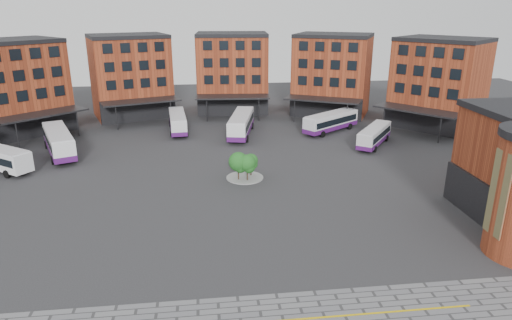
{
  "coord_description": "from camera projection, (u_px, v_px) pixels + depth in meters",
  "views": [
    {
      "loc": [
        -2.76,
        -38.39,
        19.67
      ],
      "look_at": [
        2.72,
        6.85,
        4.0
      ],
      "focal_mm": 32.0,
      "sensor_mm": 36.0,
      "label": 1
    }
  ],
  "objects": [
    {
      "name": "main_building",
      "position": [
        189.0,
        83.0,
        75.77
      ],
      "size": [
        94.14,
        42.48,
        14.6
      ],
      "color": "#963E20",
      "rests_on": "ground"
    },
    {
      "name": "bus_b",
      "position": [
        59.0,
        141.0,
        62.15
      ],
      "size": [
        7.22,
        12.36,
        3.44
      ],
      "rotation": [
        0.0,
        0.0,
        0.39
      ],
      "color": "white",
      "rests_on": "ground"
    },
    {
      "name": "bus_f",
      "position": [
        374.0,
        135.0,
        66.3
      ],
      "size": [
        7.71,
        9.26,
        2.78
      ],
      "rotation": [
        0.0,
        0.0,
        -0.64
      ],
      "color": "silver",
      "rests_on": "ground"
    },
    {
      "name": "tree_island",
      "position": [
        244.0,
        164.0,
        53.14
      ],
      "size": [
        4.4,
        4.4,
        3.43
      ],
      "color": "gray",
      "rests_on": "ground"
    },
    {
      "name": "yellow_line",
      "position": [
        283.0,
        320.0,
        29.83
      ],
      "size": [
        26.0,
        0.15,
        0.02
      ],
      "primitive_type": "cube",
      "color": "gold",
      "rests_on": "paving_zone"
    },
    {
      "name": "ground",
      "position": [
        236.0,
        225.0,
        42.75
      ],
      "size": [
        160.0,
        160.0,
        0.0
      ],
      "primitive_type": "plane",
      "color": "#28282B",
      "rests_on": "ground"
    },
    {
      "name": "bus_c",
      "position": [
        178.0,
        121.0,
        73.67
      ],
      "size": [
        3.36,
        10.75,
        2.98
      ],
      "rotation": [
        0.0,
        0.0,
        0.09
      ],
      "color": "white",
      "rests_on": "ground"
    },
    {
      "name": "bus_d",
      "position": [
        241.0,
        124.0,
        71.35
      ],
      "size": [
        5.26,
        12.32,
        3.38
      ],
      "rotation": [
        0.0,
        0.0,
        -0.22
      ],
      "color": "white",
      "rests_on": "ground"
    },
    {
      "name": "bus_e",
      "position": [
        331.0,
        122.0,
        73.33
      ],
      "size": [
        10.39,
        8.51,
        3.1
      ],
      "rotation": [
        0.0,
        0.0,
        -0.94
      ],
      "color": "silver",
      "rests_on": "ground"
    }
  ]
}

